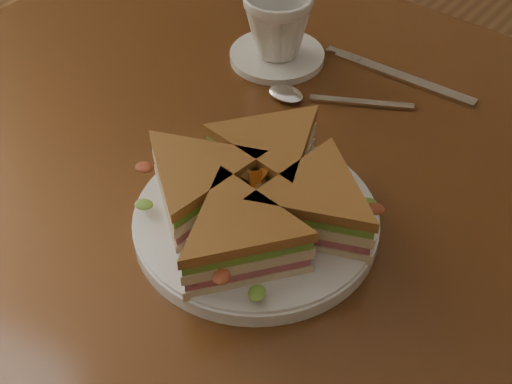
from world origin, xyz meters
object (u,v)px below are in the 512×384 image
Objects in this scene: plate at (256,221)px; spoon at (304,96)px; sandwich_wedges at (256,196)px; coffee_cup at (278,25)px; table at (329,238)px; saucer at (277,56)px; knife at (393,74)px.

plate is 1.52× the size of spoon.
coffee_cup is (-0.17, 0.26, 0.01)m from sandwich_wedges.
table is 0.18m from sandwich_wedges.
saucer is at bearing 123.13° from plate.
knife reaches higher than table.
spoon reaches higher than table.
table is at bearing 78.75° from plate.
knife is at bearing 32.39° from spoon.
knife is 1.68× the size of saucer.
spoon is 0.10m from saucer.
plate is at bearing -44.39° from coffee_cup.
spoon is 0.77× the size of knife.
sandwich_wedges is at bearing -101.25° from table.
saucer is at bearing -158.99° from knife.
saucer is (-0.19, 0.15, 0.10)m from table.
spoon is 1.30× the size of saucer.
saucer is (-0.08, 0.05, 0.00)m from spoon.
sandwich_wedges is at bearing -44.39° from coffee_cup.
sandwich_wedges is (-0.02, -0.11, 0.14)m from table.
spoon is at bearing -121.16° from knife.
table is at bearing -79.67° from knife.
spoon is at bearing 113.04° from plate.
coffee_cup reaches higher than sandwich_wedges.
coffee_cup is at bearing 123.13° from sandwich_wedges.
saucer reaches higher than knife.
saucer reaches higher than table.
sandwich_wedges is 0.23m from spoon.
sandwich_wedges is 0.33m from knife.
plate is 0.31m from saucer.
plate reaches higher than knife.
coffee_cup reaches higher than table.
coffee_cup is (-0.19, 0.15, 0.15)m from table.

